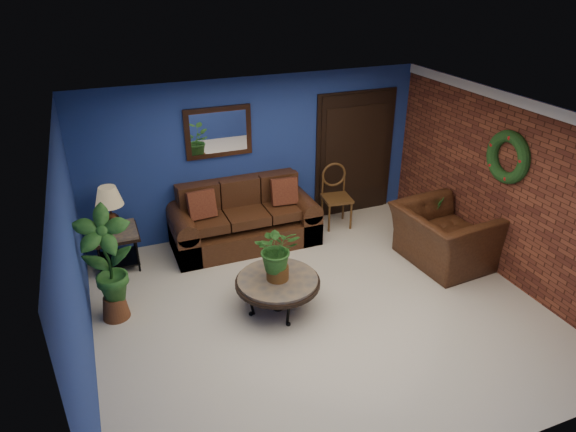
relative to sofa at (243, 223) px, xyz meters
name	(u,v)px	position (x,y,z in m)	size (l,w,h in m)	color
floor	(321,310)	(0.38, -2.08, -0.33)	(5.50, 5.50, 0.00)	beige
wall_back	(256,156)	(0.38, 0.42, 0.92)	(5.50, 0.04, 2.50)	navy
wall_left	(75,270)	(-2.37, -2.08, 0.92)	(0.04, 5.00, 2.50)	navy
wall_right_brick	(508,189)	(3.13, -2.08, 0.92)	(0.04, 5.00, 2.50)	brown
ceiling	(327,120)	(0.38, -2.08, 2.17)	(5.50, 5.00, 0.02)	silver
crown_molding	(524,103)	(3.10, -2.08, 2.10)	(0.03, 5.00, 0.14)	white
wall_mirror	(218,132)	(-0.22, 0.38, 1.39)	(1.02, 0.06, 0.77)	#3E2214
closet_door	(355,155)	(2.13, 0.39, 0.72)	(1.44, 0.06, 2.18)	black
wreath	(508,157)	(3.07, -2.03, 1.37)	(0.72, 0.72, 0.16)	black
sofa	(243,223)	(0.00, 0.00, 0.00)	(2.25, 0.97, 1.01)	#442513
coffee_table	(278,282)	(-0.12, -1.86, 0.07)	(1.07, 1.07, 0.46)	#4B4541
end_table	(116,239)	(-1.92, -0.03, 0.12)	(0.65, 0.65, 0.59)	#4B4541
table_lamp	(110,204)	(-1.92, -0.03, 0.68)	(0.39, 0.39, 0.65)	#3E2214
side_chair	(336,191)	(1.62, 0.04, 0.26)	(0.50, 0.50, 1.05)	#553618
armchair	(443,236)	(2.53, -1.66, 0.09)	(1.30, 1.14, 0.85)	#442513
coffee_plant	(277,250)	(-0.12, -1.86, 0.54)	(0.67, 0.62, 0.74)	brown
floor_plant	(432,219)	(2.73, -1.11, 0.09)	(0.42, 0.37, 0.81)	brown
tall_plant	(107,262)	(-2.07, -1.27, 0.48)	(0.70, 0.52, 1.50)	brown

